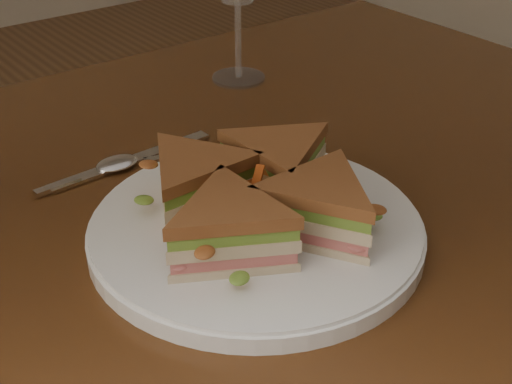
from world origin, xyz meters
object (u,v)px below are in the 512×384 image
Objects in this scene: plate at (256,231)px; sandwich_wedges at (256,197)px; table at (223,260)px; spoon at (138,161)px; knife at (121,165)px.

plate is 1.13× the size of sandwich_wedges.
plate reaches higher than table.
sandwich_wedges reaches higher than spoon.
plate is 1.44× the size of knife.
spoon is at bearing 95.30° from sandwich_wedges.
spoon is at bearing -24.40° from knife.
knife is (-0.04, 0.20, -0.01)m from plate.
table is 0.15m from spoon.
plate is (-0.03, -0.10, 0.11)m from table.
spoon is (-0.02, 0.19, -0.04)m from sandwich_wedges.
table is 0.15m from knife.
spoon is at bearing 95.30° from plate.
sandwich_wedges is 0.20m from spoon.
table is 0.18m from sandwich_wedges.
table is 6.72× the size of spoon.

